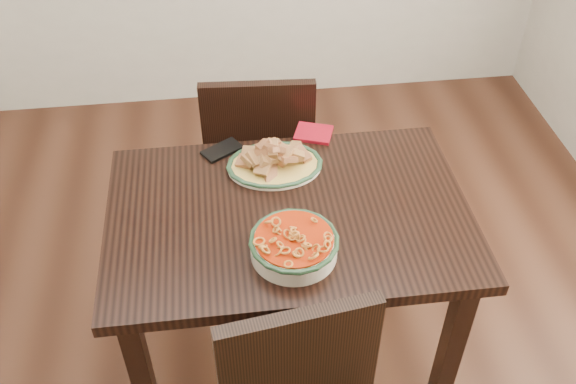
{
  "coord_description": "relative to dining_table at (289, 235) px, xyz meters",
  "views": [
    {
      "loc": [
        -0.07,
        -1.51,
        2.1
      ],
      "look_at": [
        0.11,
        -0.07,
        0.81
      ],
      "focal_mm": 40.0,
      "sensor_mm": 36.0,
      "label": 1
    }
  ],
  "objects": [
    {
      "name": "dining_table",
      "position": [
        0.0,
        0.0,
        0.0
      ],
      "size": [
        1.12,
        0.75,
        0.75
      ],
      "color": "black",
      "rests_on": "ground"
    },
    {
      "name": "smartphone",
      "position": [
        -0.19,
        0.32,
        0.11
      ],
      "size": [
        0.15,
        0.13,
        0.01
      ],
      "primitive_type": "cube",
      "rotation": [
        0.0,
        0.0,
        0.57
      ],
      "color": "black",
      "rests_on": "dining_table"
    },
    {
      "name": "chair_far",
      "position": [
        -0.04,
        0.63,
        -0.14
      ],
      "size": [
        0.45,
        0.45,
        0.89
      ],
      "rotation": [
        0.0,
        0.0,
        3.08
      ],
      "color": "black",
      "rests_on": "ground"
    },
    {
      "name": "fish_plate",
      "position": [
        -0.02,
        0.21,
        0.15
      ],
      "size": [
        0.31,
        0.24,
        0.11
      ],
      "color": "beige",
      "rests_on": "dining_table"
    },
    {
      "name": "napkin",
      "position": [
        0.14,
        0.38,
        0.11
      ],
      "size": [
        0.15,
        0.14,
        0.01
      ],
      "primitive_type": "cube",
      "rotation": [
        0.0,
        0.0,
        -0.34
      ],
      "color": "maroon",
      "rests_on": "dining_table"
    },
    {
      "name": "noodle_bowl",
      "position": [
        -0.01,
        -0.18,
        0.15
      ],
      "size": [
        0.26,
        0.26,
        0.08
      ],
      "color": "beige",
      "rests_on": "dining_table"
    },
    {
      "name": "floor",
      "position": [
        -0.11,
        0.09,
        -0.64
      ],
      "size": [
        3.5,
        3.5,
        0.0
      ],
      "primitive_type": "plane",
      "color": "#331A10",
      "rests_on": "ground"
    }
  ]
}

